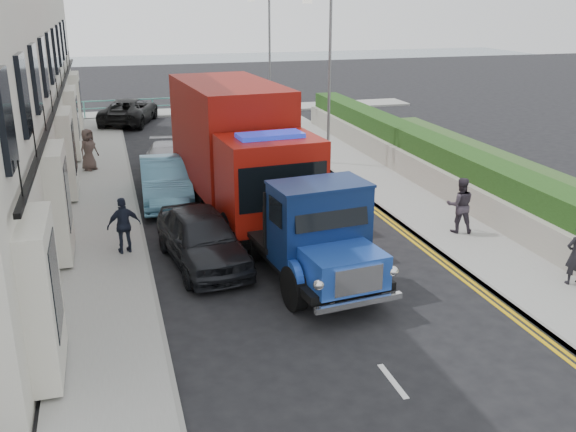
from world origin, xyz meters
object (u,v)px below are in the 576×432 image
object	(u,v)px
pedestrian_east_near	(576,255)
lamp_mid	(327,72)
parked_car_front	(202,238)
red_lorry	(237,148)
bedford_lorry	(316,240)
lamp_far	(267,53)

from	to	relation	value
pedestrian_east_near	lamp_mid	bearing A→B (deg)	-75.04
parked_car_front	lamp_mid	bearing A→B (deg)	46.84
red_lorry	lamp_mid	bearing A→B (deg)	43.27
bedford_lorry	pedestrian_east_near	distance (m)	6.48
lamp_far	pedestrian_east_near	world-z (taller)	lamp_far
red_lorry	pedestrian_east_near	world-z (taller)	red_lorry
bedford_lorry	parked_car_front	distance (m)	3.37
lamp_mid	pedestrian_east_near	world-z (taller)	lamp_mid
lamp_far	bedford_lorry	xyz separation A→B (m)	(-4.27, -21.55, -2.74)
lamp_far	parked_car_front	world-z (taller)	lamp_far
pedestrian_east_near	bedford_lorry	bearing A→B (deg)	-10.09
lamp_far	parked_car_front	xyz separation A→B (m)	(-6.78, -19.34, -3.23)
lamp_mid	parked_car_front	bearing A→B (deg)	-125.96
lamp_mid	lamp_far	distance (m)	10.00
pedestrian_east_near	lamp_far	bearing A→B (deg)	-78.49
lamp_far	pedestrian_east_near	bearing A→B (deg)	-85.31
red_lorry	parked_car_front	xyz separation A→B (m)	(-1.82, -3.87, -1.52)
bedford_lorry	pedestrian_east_near	world-z (taller)	bedford_lorry
lamp_mid	bedford_lorry	xyz separation A→B (m)	(-4.27, -11.55, -2.74)
lamp_mid	bedford_lorry	world-z (taller)	lamp_mid
lamp_mid	parked_car_front	world-z (taller)	lamp_mid
bedford_lorry	pedestrian_east_near	xyz separation A→B (m)	(6.19, -1.88, -0.35)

